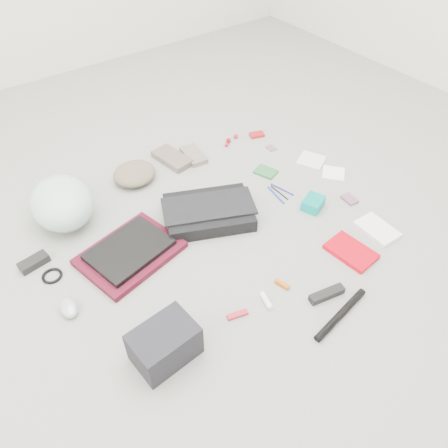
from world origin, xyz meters
TOP-DOWN VIEW (x-y plane):
  - ground_plane at (0.00, 0.00)m, footprint 4.00×4.00m
  - messenger_bag at (-0.00, 0.12)m, footprint 0.48×0.42m
  - bag_flap at (-0.00, 0.12)m, footprint 0.47×0.35m
  - laptop_sleeve at (-0.41, 0.12)m, footprint 0.46×0.38m
  - laptop at (-0.41, 0.12)m, footprint 0.37×0.31m
  - bike_helmet at (-0.54, 0.50)m, footprint 0.31×0.37m
  - beanie at (-0.14, 0.58)m, footprint 0.28×0.27m
  - mitten_left at (0.10, 0.61)m, footprint 0.15×0.24m
  - mitten_right at (0.21, 0.57)m, footprint 0.11×0.19m
  - power_brick at (-0.76, 0.32)m, footprint 0.13×0.07m
  - cable_coil at (-0.73, 0.21)m, footprint 0.09×0.09m
  - mouse at (-0.73, 0.01)m, footprint 0.07×0.11m
  - camera_bag at (-0.53, -0.38)m, footprint 0.23×0.17m
  - multitool at (-0.23, -0.39)m, footprint 0.09×0.04m
  - toiletry_tube_white at (-0.10, -0.41)m, footprint 0.04×0.08m
  - toiletry_tube_orange at (0.01, -0.39)m, footprint 0.04×0.07m
  - u_lock at (0.11, -0.53)m, footprint 0.15×0.07m
  - bike_pump at (0.09, -0.63)m, footprint 0.31×0.07m
  - book_red at (0.37, -0.43)m, footprint 0.16×0.22m
  - book_white at (0.57, -0.41)m, footprint 0.13×0.19m
  - notepad at (0.44, 0.22)m, footprint 0.12×0.13m
  - pen_blue at (0.36, 0.05)m, footprint 0.03×0.15m
  - pen_black at (0.39, 0.05)m, footprint 0.01×0.13m
  - pen_navy at (0.41, 0.07)m, footprint 0.04×0.14m
  - accordion_wallet at (0.44, -0.12)m, footprint 0.13×0.12m
  - card_deck at (0.63, -0.19)m, footprint 0.06×0.08m
  - napkin_top at (0.71, 0.16)m, footprint 0.18×0.18m
  - napkin_bottom at (0.72, 0.01)m, footprint 0.16×0.16m
  - lollipop_a at (0.42, 0.54)m, footprint 0.03×0.03m
  - lollipop_b at (0.45, 0.57)m, footprint 0.03×0.03m
  - lollipop_c at (0.51, 0.58)m, footprint 0.03×0.03m
  - altoids_tin at (0.63, 0.53)m, footprint 0.09×0.07m
  - stamp_sheet at (0.61, 0.38)m, footprint 0.05×0.06m

SIDE VIEW (x-z plane):
  - ground_plane at x=0.00m, z-range 0.00..0.00m
  - stamp_sheet at x=0.61m, z-range 0.00..0.00m
  - napkin_bottom at x=0.72m, z-range 0.00..0.01m
  - pen_black at x=0.39m, z-range 0.00..0.01m
  - napkin_top at x=0.71m, z-range 0.00..0.01m
  - pen_navy at x=0.41m, z-range 0.00..0.01m
  - pen_blue at x=0.36m, z-range 0.00..0.01m
  - cable_coil at x=-0.73m, z-range 0.00..0.01m
  - multitool at x=-0.23m, z-range 0.00..0.01m
  - notepad at x=0.44m, z-range 0.00..0.01m
  - card_deck at x=0.63m, z-range 0.00..0.01m
  - altoids_tin at x=0.63m, z-range 0.00..0.02m
  - toiletry_tube_orange at x=0.01m, z-range 0.00..0.02m
  - book_white at x=0.57m, z-range 0.00..0.02m
  - book_red at x=0.37m, z-range 0.00..0.02m
  - toiletry_tube_white at x=-0.10m, z-range 0.00..0.02m
  - lollipop_a at x=0.42m, z-range 0.00..0.02m
  - lollipop_c at x=0.51m, z-range 0.00..0.03m
  - mitten_right at x=0.21m, z-range 0.00..0.03m
  - lollipop_b at x=0.45m, z-range 0.00..0.03m
  - laptop_sleeve at x=-0.41m, z-range 0.00..0.03m
  - bike_pump at x=0.09m, z-range 0.00..0.03m
  - u_lock at x=0.11m, z-range 0.00..0.03m
  - power_brick at x=-0.76m, z-range 0.00..0.03m
  - mitten_left at x=0.10m, z-range 0.00..0.03m
  - mouse at x=-0.73m, z-range 0.00..0.04m
  - accordion_wallet at x=0.44m, z-range 0.00..0.05m
  - messenger_bag at x=0.00m, z-range 0.00..0.07m
  - beanie at x=-0.14m, z-range 0.00..0.08m
  - laptop at x=-0.41m, z-range 0.03..0.05m
  - bag_flap at x=0.00m, z-range 0.07..0.08m
  - camera_bag at x=-0.53m, z-range 0.00..0.14m
  - bike_helmet at x=-0.54m, z-range 0.00..0.21m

